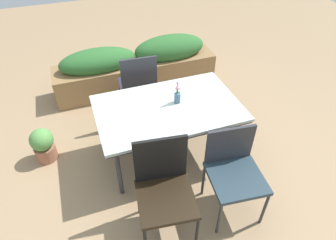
# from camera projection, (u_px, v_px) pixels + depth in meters

# --- Properties ---
(ground_plane) EXTENTS (12.00, 12.00, 0.00)m
(ground_plane) POSITION_uv_depth(u_px,v_px,m) (162.00, 153.00, 3.61)
(ground_plane) COLOR #9E7F5B
(dining_table) EXTENTS (1.53, 0.97, 0.72)m
(dining_table) POSITION_uv_depth(u_px,v_px,m) (168.00, 111.00, 3.18)
(dining_table) COLOR silver
(dining_table) RESTS_ON ground
(chair_near_left) EXTENTS (0.55, 0.55, 0.97)m
(chair_near_left) POSITION_uv_depth(u_px,v_px,m) (164.00, 185.00, 2.58)
(chair_near_left) COLOR black
(chair_near_left) RESTS_ON ground
(chair_near_right) EXTENTS (0.54, 0.54, 0.88)m
(chair_near_right) POSITION_uv_depth(u_px,v_px,m) (234.00, 168.00, 2.76)
(chair_near_right) COLOR #243742
(chair_near_right) RESTS_ON ground
(chair_far_side) EXTENTS (0.50, 0.50, 0.96)m
(chair_far_side) POSITION_uv_depth(u_px,v_px,m) (138.00, 83.00, 3.84)
(chair_far_side) COLOR #2B2636
(chair_far_side) RESTS_ON ground
(flower_vase) EXTENTS (0.07, 0.07, 0.27)m
(flower_vase) POSITION_uv_depth(u_px,v_px,m) (178.00, 95.00, 3.15)
(flower_vase) COLOR slate
(flower_vase) RESTS_ON dining_table
(planter_box) EXTENTS (2.44, 0.53, 0.77)m
(planter_box) POSITION_uv_depth(u_px,v_px,m) (136.00, 66.00, 4.51)
(planter_box) COLOR olive
(planter_box) RESTS_ON ground
(potted_plant) EXTENTS (0.27, 0.27, 0.43)m
(potted_plant) POSITION_uv_depth(u_px,v_px,m) (43.00, 145.00, 3.42)
(potted_plant) COLOR #9E6047
(potted_plant) RESTS_ON ground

